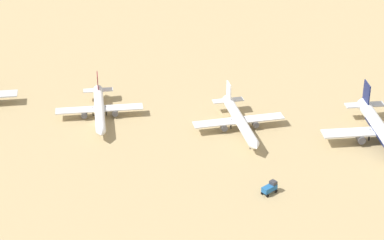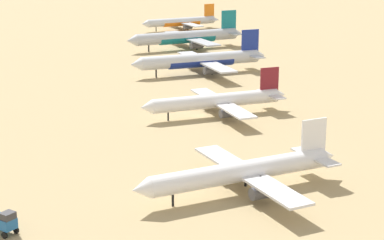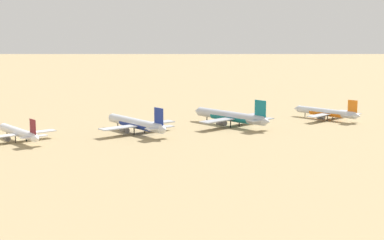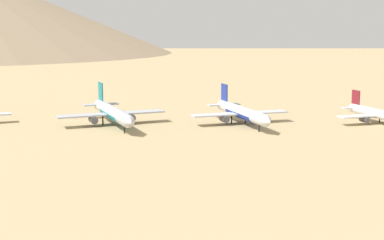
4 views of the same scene
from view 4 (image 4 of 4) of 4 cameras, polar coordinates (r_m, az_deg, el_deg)
The scene contains 4 objects.
ground_plane at distance 217.05m, azimuth 19.46°, elevation -0.61°, with size 1899.04×1899.04×0.00m, color tan.
parked_jet_1 at distance 207.30m, azimuth -8.50°, elevation 0.77°, with size 51.33×42.07×14.90m.
parked_jet_2 at distance 208.39m, azimuth 5.28°, elevation 0.81°, with size 48.66×39.71×14.04m.
parked_jet_3 at distance 220.49m, azimuth 19.19°, elevation 0.60°, with size 40.52×33.04×11.69m.
Camera 4 is at (183.83, -109.33, 36.92)m, focal length 50.01 mm.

